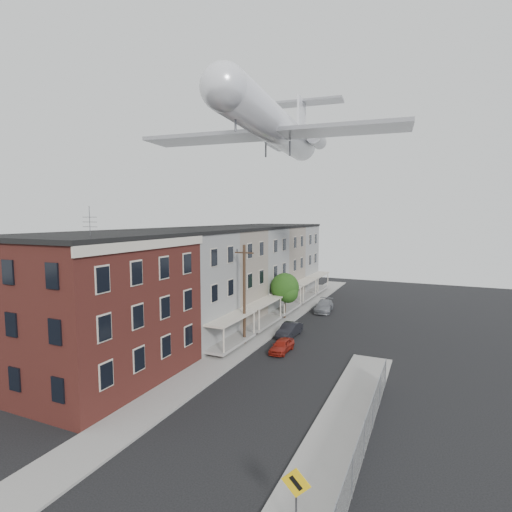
# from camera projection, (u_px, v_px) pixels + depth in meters

# --- Properties ---
(ground) EXTENTS (120.00, 120.00, 0.00)m
(ground) POSITION_uv_depth(u_px,v_px,m) (180.00, 482.00, 17.34)
(ground) COLOR black
(ground) RESTS_ON ground
(sidewalk_left) EXTENTS (3.00, 62.00, 0.12)m
(sidewalk_left) POSITION_uv_depth(u_px,v_px,m) (270.00, 327.00, 41.36)
(sidewalk_left) COLOR gray
(sidewalk_left) RESTS_ON ground
(sidewalk_right) EXTENTS (3.00, 26.00, 0.12)m
(sidewalk_right) POSITION_uv_depth(u_px,v_px,m) (337.00, 439.00, 20.54)
(sidewalk_right) COLOR gray
(sidewalk_right) RESTS_ON ground
(curb_left) EXTENTS (0.15, 62.00, 0.14)m
(curb_left) POSITION_uv_depth(u_px,v_px,m) (284.00, 328.00, 40.77)
(curb_left) COLOR gray
(curb_left) RESTS_ON ground
(curb_right) EXTENTS (0.15, 26.00, 0.14)m
(curb_right) POSITION_uv_depth(u_px,v_px,m) (310.00, 433.00, 21.13)
(curb_right) COLOR gray
(curb_right) RESTS_ON ground
(corner_building) EXTENTS (10.31, 12.30, 12.15)m
(corner_building) POSITION_uv_depth(u_px,v_px,m) (95.00, 307.00, 28.06)
(corner_building) COLOR #341410
(corner_building) RESTS_ON ground
(row_house_a) EXTENTS (11.98, 7.00, 10.30)m
(row_house_a) POSITION_uv_depth(u_px,v_px,m) (175.00, 286.00, 36.68)
(row_house_a) COLOR #61625F
(row_house_a) RESTS_ON ground
(row_house_b) EXTENTS (11.98, 7.00, 10.30)m
(row_house_b) POSITION_uv_depth(u_px,v_px,m) (213.00, 276.00, 43.03)
(row_house_b) COLOR #6E6757
(row_house_b) RESTS_ON ground
(row_house_c) EXTENTS (11.98, 7.00, 10.30)m
(row_house_c) POSITION_uv_depth(u_px,v_px,m) (242.00, 268.00, 49.39)
(row_house_c) COLOR #61625F
(row_house_c) RESTS_ON ground
(row_house_d) EXTENTS (11.98, 7.00, 10.30)m
(row_house_d) POSITION_uv_depth(u_px,v_px,m) (264.00, 262.00, 55.75)
(row_house_d) COLOR #6E6757
(row_house_d) RESTS_ON ground
(row_house_e) EXTENTS (11.98, 7.00, 10.30)m
(row_house_e) POSITION_uv_depth(u_px,v_px,m) (282.00, 257.00, 62.11)
(row_house_e) COLOR #61625F
(row_house_e) RESTS_ON ground
(chainlink_fence) EXTENTS (0.06, 18.06, 1.90)m
(chainlink_fence) POSITION_uv_depth(u_px,v_px,m) (364.00, 438.00, 18.93)
(chainlink_fence) COLOR gray
(chainlink_fence) RESTS_ON ground
(warning_sign) EXTENTS (1.10, 0.11, 2.80)m
(warning_sign) POSITION_uv_depth(u_px,v_px,m) (296.00, 492.00, 13.94)
(warning_sign) COLOR #515156
(warning_sign) RESTS_ON ground
(utility_pole) EXTENTS (1.80, 0.26, 9.00)m
(utility_pole) POSITION_uv_depth(u_px,v_px,m) (244.00, 293.00, 35.50)
(utility_pole) COLOR black
(utility_pole) RESTS_ON ground
(street_tree) EXTENTS (3.22, 3.20, 5.20)m
(street_tree) POSITION_uv_depth(u_px,v_px,m) (286.00, 289.00, 44.50)
(street_tree) COLOR black
(street_tree) RESTS_ON ground
(car_near) EXTENTS (1.43, 3.37, 1.14)m
(car_near) POSITION_uv_depth(u_px,v_px,m) (282.00, 346.00, 33.84)
(car_near) COLOR maroon
(car_near) RESTS_ON ground
(car_mid) EXTENTS (1.57, 3.98, 1.29)m
(car_mid) POSITION_uv_depth(u_px,v_px,m) (290.00, 330.00, 38.27)
(car_mid) COLOR black
(car_mid) RESTS_ON ground
(car_far) EXTENTS (2.36, 4.83, 1.35)m
(car_far) POSITION_uv_depth(u_px,v_px,m) (324.00, 306.00, 48.30)
(car_far) COLOR slate
(car_far) RESTS_ON ground
(airplane) EXTENTS (22.94, 26.19, 7.55)m
(airplane) POSITION_uv_depth(u_px,v_px,m) (277.00, 127.00, 35.62)
(airplane) COLOR white
(airplane) RESTS_ON ground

